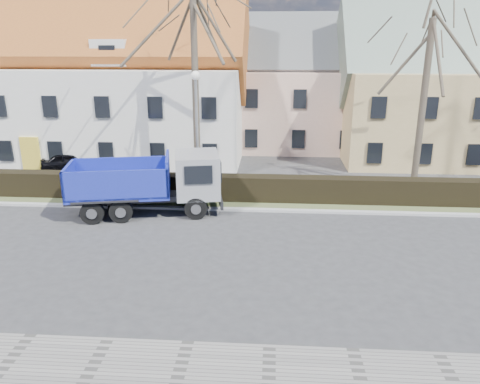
# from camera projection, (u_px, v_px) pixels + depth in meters

# --- Properties ---
(ground) EXTENTS (120.00, 120.00, 0.00)m
(ground) POSITION_uv_depth(u_px,v_px,m) (215.00, 250.00, 18.51)
(ground) COLOR #353537
(curb_far) EXTENTS (80.00, 0.30, 0.12)m
(curb_far) POSITION_uv_depth(u_px,v_px,m) (226.00, 209.00, 22.86)
(curb_far) COLOR #AFAFAE
(curb_far) RESTS_ON ground
(grass_strip) EXTENTS (80.00, 3.00, 0.10)m
(grass_strip) POSITION_uv_depth(u_px,v_px,m) (229.00, 199.00, 24.38)
(grass_strip) COLOR #4F5C33
(grass_strip) RESTS_ON ground
(hedge) EXTENTS (60.00, 0.90, 1.30)m
(hedge) POSITION_uv_depth(u_px,v_px,m) (229.00, 189.00, 24.00)
(hedge) COLOR black
(hedge) RESTS_ON ground
(building_white) EXTENTS (26.80, 10.80, 9.50)m
(building_white) POSITION_uv_depth(u_px,v_px,m) (59.00, 88.00, 33.10)
(building_white) COLOR silver
(building_white) RESTS_ON ground
(building_pink) EXTENTS (10.80, 8.80, 8.00)m
(building_pink) POSITION_uv_depth(u_px,v_px,m) (297.00, 94.00, 35.99)
(building_pink) COLOR #D8AC99
(building_pink) RESTS_ON ground
(building_yellow) EXTENTS (18.80, 10.80, 8.50)m
(building_yellow) POSITION_uv_depth(u_px,v_px,m) (474.00, 96.00, 32.26)
(building_yellow) COLOR tan
(building_yellow) RESTS_ON ground
(tree_1) EXTENTS (9.20, 9.20, 12.65)m
(tree_1) POSITION_uv_depth(u_px,v_px,m) (195.00, 72.00, 24.76)
(tree_1) COLOR #493F32
(tree_1) RESTS_ON ground
(tree_2) EXTENTS (8.00, 8.00, 11.00)m
(tree_2) POSITION_uv_depth(u_px,v_px,m) (425.00, 90.00, 24.21)
(tree_2) COLOR #493F32
(tree_2) RESTS_ON ground
(dump_truck) EXTENTS (7.80, 4.17, 2.96)m
(dump_truck) POSITION_uv_depth(u_px,v_px,m) (140.00, 184.00, 22.07)
(dump_truck) COLOR #162297
(dump_truck) RESTS_ON ground
(streetlight) EXTENTS (0.51, 0.51, 6.57)m
(streetlight) POSITION_uv_depth(u_px,v_px,m) (197.00, 134.00, 24.26)
(streetlight) COLOR #9B9C9D
(streetlight) RESTS_ON ground
(cart_frame) EXTENTS (0.84, 0.68, 0.67)m
(cart_frame) POSITION_uv_depth(u_px,v_px,m) (108.00, 202.00, 22.98)
(cart_frame) COLOR silver
(cart_frame) RESTS_ON ground
(parked_car_a) EXTENTS (3.71, 2.09, 1.19)m
(parked_car_a) POSITION_uv_depth(u_px,v_px,m) (71.00, 162.00, 29.68)
(parked_car_a) COLOR black
(parked_car_a) RESTS_ON ground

